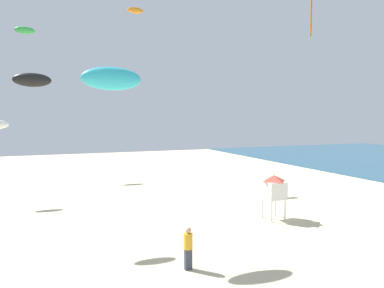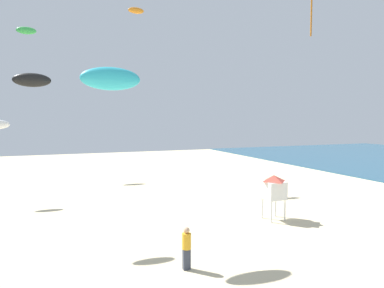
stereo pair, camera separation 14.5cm
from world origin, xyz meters
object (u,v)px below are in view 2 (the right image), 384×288
object	(u,v)px
lifeguard_stand	(274,188)
kite_black_parafoil	(32,80)
kite_green_parafoil	(26,31)
kite_flyer	(187,246)
kite_orange_parafoil	(136,11)
kite_cyan_parafoil	(111,79)

from	to	relation	value
lifeguard_stand	kite_black_parafoil	xyz separation A→B (m)	(-12.38, 1.85, 5.71)
kite_green_parafoil	kite_flyer	bearing A→B (deg)	-75.47
kite_flyer	kite_black_parafoil	xyz separation A→B (m)	(-5.48, 6.12, 6.63)
lifeguard_stand	kite_flyer	bearing A→B (deg)	-163.05
lifeguard_stand	kite_black_parafoil	size ratio (longest dim) A/B	1.51
kite_orange_parafoil	kite_green_parafoil	world-z (taller)	kite_orange_parafoil
kite_flyer	kite_green_parafoil	distance (m)	31.23
kite_flyer	kite_green_parafoil	bearing A→B (deg)	78.36
kite_cyan_parafoil	kite_black_parafoil	distance (m)	4.31
kite_black_parafoil	kite_cyan_parafoil	bearing A→B (deg)	-41.26
kite_orange_parafoil	kite_green_parafoil	bearing A→B (deg)	135.19
kite_flyer	kite_cyan_parafoil	bearing A→B (deg)	98.26
lifeguard_stand	kite_black_parafoil	distance (m)	13.76
kite_orange_parafoil	kite_cyan_parafoil	world-z (taller)	kite_orange_parafoil
kite_cyan_parafoil	lifeguard_stand	bearing A→B (deg)	6.22
kite_orange_parafoil	kite_green_parafoil	size ratio (longest dim) A/B	0.72
kite_flyer	kite_orange_parafoil	distance (m)	22.99
lifeguard_stand	kite_orange_parafoil	world-z (taller)	kite_orange_parafoil
kite_flyer	kite_black_parafoil	distance (m)	10.56
lifeguard_stand	kite_black_parafoil	world-z (taller)	kite_black_parafoil
kite_flyer	kite_green_parafoil	size ratio (longest dim) A/B	0.86
lifeguard_stand	kite_green_parafoil	bearing A→B (deg)	106.55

